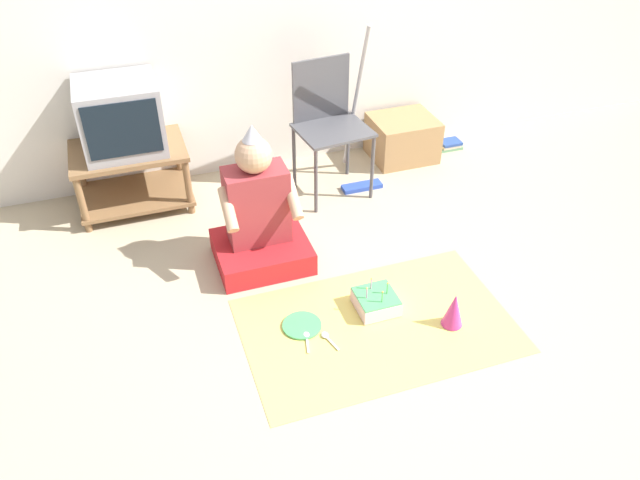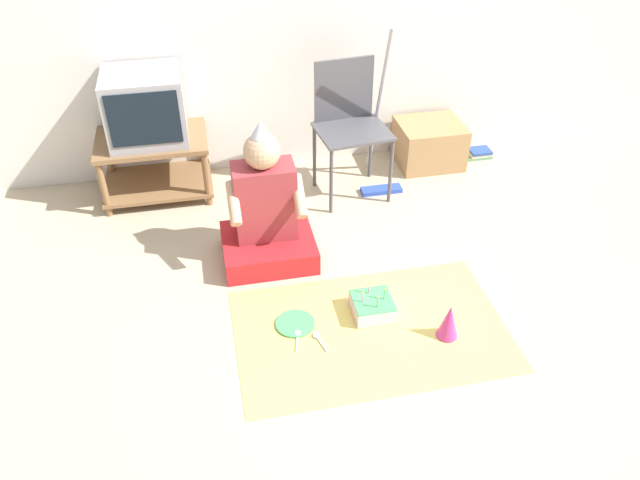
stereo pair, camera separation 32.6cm
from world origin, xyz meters
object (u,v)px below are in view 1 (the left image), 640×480
(folding_chair, at_px, (328,117))
(birthday_cake, at_px, (376,301))
(book_pile, at_px, (449,145))
(paper_plate, at_px, (302,325))
(dust_mop, at_px, (359,141))
(person_seated, at_px, (259,220))
(tv, at_px, (120,116))
(party_hat_blue, at_px, (454,310))
(cardboard_box_stack, at_px, (402,138))

(folding_chair, relative_size, birthday_cake, 4.16)
(book_pile, distance_m, paper_plate, 2.23)
(dust_mop, height_order, person_seated, dust_mop)
(tv, bearing_deg, dust_mop, -8.38)
(tv, xyz_separation_m, folding_chair, (1.27, -0.21, -0.11))
(dust_mop, xyz_separation_m, book_pile, (0.85, 0.23, -0.29))
(paper_plate, bearing_deg, person_seated, 94.91)
(tv, relative_size, party_hat_blue, 2.43)
(person_seated, relative_size, paper_plate, 4.20)
(cardboard_box_stack, distance_m, party_hat_blue, 1.80)
(folding_chair, distance_m, book_pile, 1.20)
(book_pile, height_order, birthday_cake, birthday_cake)
(paper_plate, bearing_deg, book_pile, 41.89)
(dust_mop, bearing_deg, cardboard_box_stack, 27.40)
(paper_plate, bearing_deg, folding_chair, 65.20)
(party_hat_blue, bearing_deg, book_pile, 62.07)
(party_hat_blue, xyz_separation_m, paper_plate, (-0.74, 0.24, -0.09))
(party_hat_blue, bearing_deg, birthday_cake, 143.63)
(tv, distance_m, dust_mop, 1.54)
(tv, height_order, book_pile, tv)
(folding_chair, bearing_deg, book_pile, 11.58)
(dust_mop, height_order, birthday_cake, dust_mop)
(cardboard_box_stack, xyz_separation_m, party_hat_blue, (-0.51, -1.72, -0.05))
(folding_chair, bearing_deg, tv, 170.66)
(tv, distance_m, cardboard_box_stack, 2.00)
(birthday_cake, bearing_deg, paper_plate, -179.29)
(cardboard_box_stack, bearing_deg, dust_mop, -152.60)
(book_pile, bearing_deg, party_hat_blue, -117.93)
(paper_plate, bearing_deg, birthday_cake, 0.71)
(cardboard_box_stack, height_order, dust_mop, dust_mop)
(tv, bearing_deg, cardboard_box_stack, 0.36)
(person_seated, xyz_separation_m, party_hat_blue, (0.80, -0.86, -0.17))
(tv, height_order, paper_plate, tv)
(folding_chair, height_order, book_pile, folding_chair)
(folding_chair, xyz_separation_m, person_seated, (-0.64, -0.64, -0.25))
(cardboard_box_stack, height_order, paper_plate, cardboard_box_stack)
(book_pile, xyz_separation_m, party_hat_blue, (-0.91, -1.72, 0.08))
(cardboard_box_stack, distance_m, dust_mop, 0.53)
(dust_mop, distance_m, book_pile, 0.93)
(person_seated, xyz_separation_m, birthday_cake, (0.47, -0.62, -0.23))
(cardboard_box_stack, distance_m, birthday_cake, 1.70)
(cardboard_box_stack, relative_size, paper_plate, 2.22)
(folding_chair, relative_size, person_seated, 1.03)
(folding_chair, height_order, paper_plate, folding_chair)
(dust_mop, bearing_deg, book_pile, 15.11)
(cardboard_box_stack, xyz_separation_m, book_pile, (0.40, -0.00, -0.12))
(tv, height_order, party_hat_blue, tv)
(cardboard_box_stack, relative_size, person_seated, 0.53)
(cardboard_box_stack, relative_size, birthday_cake, 2.14)
(birthday_cake, bearing_deg, person_seated, 127.27)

